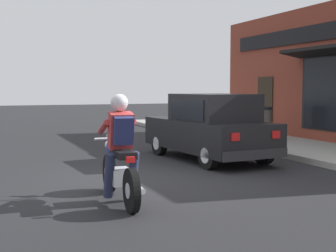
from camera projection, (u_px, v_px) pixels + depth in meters
ground_plane at (145, 181)px, 8.60m from camera, size 80.00×80.00×0.00m
sidewalk_curb at (286, 145)px, 13.36m from camera, size 2.60×22.00×0.14m
storefront_building at (334, 74)px, 13.62m from camera, size 1.25×11.28×4.20m
motorcycle_with_rider at (120, 157)px, 6.98m from camera, size 0.57×2.02×1.62m
car_hatchback at (210, 128)px, 11.09m from camera, size 1.92×3.89×1.57m
trash_bin at (263, 122)px, 14.66m from camera, size 0.56×0.56×0.98m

